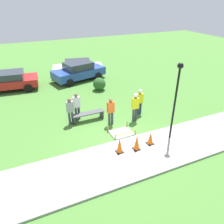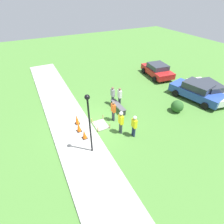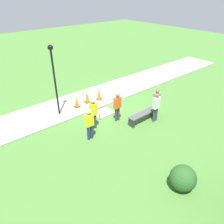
{
  "view_description": "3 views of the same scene",
  "coord_description": "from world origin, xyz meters",
  "px_view_note": "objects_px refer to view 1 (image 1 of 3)",
  "views": [
    {
      "loc": [
        -4.21,
        -8.29,
        6.74
      ],
      "look_at": [
        0.31,
        1.78,
        0.77
      ],
      "focal_mm": 35.0,
      "sensor_mm": 36.0,
      "label": 1
    },
    {
      "loc": [
        9.61,
        -3.15,
        8.38
      ],
      "look_at": [
        0.59,
        1.42,
        1.1
      ],
      "focal_mm": 28.0,
      "sensor_mm": 36.0,
      "label": 2
    },
    {
      "loc": [
        7.18,
        9.6,
        6.61
      ],
      "look_at": [
        0.77,
        1.95,
        0.85
      ],
      "focal_mm": 35.0,
      "sensor_mm": 36.0,
      "label": 3
    }
  ],
  "objects_px": {
    "traffic_cone_sidewalk_edge": "(150,138)",
    "park_bench": "(88,115)",
    "bystander_in_gray_shirt": "(77,105)",
    "parked_car_red": "(11,80)",
    "lamppost_near": "(176,92)",
    "worker_assistant": "(135,105)",
    "parked_car_blue": "(79,71)",
    "traffic_cone_near_patch": "(120,145)",
    "traffic_cone_far_patch": "(137,142)",
    "parked_car_white": "(78,67)",
    "bystander_in_orange_shirt": "(111,110)",
    "bystander_in_white_shirt": "(70,110)",
    "worker_supervisor": "(140,100)"
  },
  "relations": [
    {
      "from": "traffic_cone_far_patch",
      "to": "parked_car_white",
      "type": "bearing_deg",
      "value": 86.91
    },
    {
      "from": "lamppost_near",
      "to": "parked_car_blue",
      "type": "bearing_deg",
      "value": 99.1
    },
    {
      "from": "traffic_cone_sidewalk_edge",
      "to": "parked_car_red",
      "type": "relative_size",
      "value": 0.16
    },
    {
      "from": "bystander_in_gray_shirt",
      "to": "lamppost_near",
      "type": "height_order",
      "value": "lamppost_near"
    },
    {
      "from": "traffic_cone_near_patch",
      "to": "parked_car_red",
      "type": "xyz_separation_m",
      "value": [
        -4.32,
        10.79,
        0.25
      ]
    },
    {
      "from": "parked_car_red",
      "to": "parked_car_white",
      "type": "height_order",
      "value": "parked_car_white"
    },
    {
      "from": "parked_car_blue",
      "to": "bystander_in_orange_shirt",
      "type": "bearing_deg",
      "value": -106.93
    },
    {
      "from": "worker_supervisor",
      "to": "parked_car_blue",
      "type": "relative_size",
      "value": 0.35
    },
    {
      "from": "worker_supervisor",
      "to": "worker_assistant",
      "type": "height_order",
      "value": "worker_assistant"
    },
    {
      "from": "worker_supervisor",
      "to": "bystander_in_white_shirt",
      "type": "height_order",
      "value": "worker_supervisor"
    },
    {
      "from": "traffic_cone_sidewalk_edge",
      "to": "lamppost_near",
      "type": "distance_m",
      "value": 2.59
    },
    {
      "from": "worker_assistant",
      "to": "parked_car_red",
      "type": "xyz_separation_m",
      "value": [
        -6.51,
        8.35,
        -0.33
      ]
    },
    {
      "from": "traffic_cone_far_patch",
      "to": "worker_assistant",
      "type": "distance_m",
      "value": 2.97
    },
    {
      "from": "park_bench",
      "to": "lamppost_near",
      "type": "distance_m",
      "value": 5.41
    },
    {
      "from": "park_bench",
      "to": "parked_car_white",
      "type": "relative_size",
      "value": 0.41
    },
    {
      "from": "bystander_in_orange_shirt",
      "to": "lamppost_near",
      "type": "relative_size",
      "value": 0.42
    },
    {
      "from": "bystander_in_white_shirt",
      "to": "parked_car_white",
      "type": "bearing_deg",
      "value": 70.93
    },
    {
      "from": "bystander_in_orange_shirt",
      "to": "bystander_in_gray_shirt",
      "type": "distance_m",
      "value": 2.12
    },
    {
      "from": "bystander_in_gray_shirt",
      "to": "lamppost_near",
      "type": "distance_m",
      "value": 5.81
    },
    {
      "from": "worker_supervisor",
      "to": "parked_car_blue",
      "type": "distance_m",
      "value": 7.86
    },
    {
      "from": "park_bench",
      "to": "parked_car_red",
      "type": "xyz_separation_m",
      "value": [
        -3.97,
        7.18,
        0.38
      ]
    },
    {
      "from": "traffic_cone_sidewalk_edge",
      "to": "park_bench",
      "type": "bearing_deg",
      "value": 119.24
    },
    {
      "from": "bystander_in_white_shirt",
      "to": "parked_car_white",
      "type": "xyz_separation_m",
      "value": [
        2.88,
        8.32,
        -0.17
      ]
    },
    {
      "from": "parked_car_red",
      "to": "lamppost_near",
      "type": "bearing_deg",
      "value": -48.98
    },
    {
      "from": "lamppost_near",
      "to": "parked_car_blue",
      "type": "height_order",
      "value": "lamppost_near"
    },
    {
      "from": "park_bench",
      "to": "parked_car_blue",
      "type": "relative_size",
      "value": 0.4
    },
    {
      "from": "bystander_in_gray_shirt",
      "to": "parked_car_red",
      "type": "height_order",
      "value": "bystander_in_gray_shirt"
    },
    {
      "from": "traffic_cone_far_patch",
      "to": "parked_car_red",
      "type": "relative_size",
      "value": 0.19
    },
    {
      "from": "bystander_in_orange_shirt",
      "to": "parked_car_blue",
      "type": "height_order",
      "value": "bystander_in_orange_shirt"
    },
    {
      "from": "lamppost_near",
      "to": "traffic_cone_far_patch",
      "type": "bearing_deg",
      "value": -175.83
    },
    {
      "from": "traffic_cone_far_patch",
      "to": "worker_assistant",
      "type": "xyz_separation_m",
      "value": [
        1.35,
        2.58,
        0.57
      ]
    },
    {
      "from": "traffic_cone_sidewalk_edge",
      "to": "worker_supervisor",
      "type": "bearing_deg",
      "value": 69.23
    },
    {
      "from": "parked_car_white",
      "to": "parked_car_blue",
      "type": "bearing_deg",
      "value": -91.14
    },
    {
      "from": "traffic_cone_sidewalk_edge",
      "to": "park_bench",
      "type": "distance_m",
      "value": 4.18
    },
    {
      "from": "worker_assistant",
      "to": "parked_car_red",
      "type": "relative_size",
      "value": 0.42
    },
    {
      "from": "worker_supervisor",
      "to": "parked_car_blue",
      "type": "xyz_separation_m",
      "value": [
        -1.65,
        7.68,
        -0.19
      ]
    },
    {
      "from": "worker_supervisor",
      "to": "bystander_in_white_shirt",
      "type": "xyz_separation_m",
      "value": [
        -4.25,
        0.57,
        -0.06
      ]
    },
    {
      "from": "worker_supervisor",
      "to": "parked_car_blue",
      "type": "bearing_deg",
      "value": 102.12
    },
    {
      "from": "bystander_in_gray_shirt",
      "to": "bystander_in_white_shirt",
      "type": "xyz_separation_m",
      "value": [
        -0.5,
        -0.4,
        -0.03
      ]
    },
    {
      "from": "traffic_cone_sidewalk_edge",
      "to": "worker_assistant",
      "type": "bearing_deg",
      "value": 78.54
    },
    {
      "from": "bystander_in_orange_shirt",
      "to": "traffic_cone_sidewalk_edge",
      "type": "bearing_deg",
      "value": -69.76
    },
    {
      "from": "parked_car_red",
      "to": "bystander_in_white_shirt",
      "type": "bearing_deg",
      "value": -60.6
    },
    {
      "from": "parked_car_white",
      "to": "worker_assistant",
      "type": "bearing_deg",
      "value": -73.88
    },
    {
      "from": "traffic_cone_far_patch",
      "to": "parked_car_blue",
      "type": "xyz_separation_m",
      "value": [
        0.37,
        10.9,
        0.29
      ]
    },
    {
      "from": "worker_assistant",
      "to": "bystander_in_gray_shirt",
      "type": "xyz_separation_m",
      "value": [
        -3.07,
        1.6,
        -0.11
      ]
    },
    {
      "from": "bystander_in_white_shirt",
      "to": "traffic_cone_far_patch",
      "type": "bearing_deg",
      "value": -59.52
    },
    {
      "from": "traffic_cone_near_patch",
      "to": "traffic_cone_far_patch",
      "type": "relative_size",
      "value": 0.98
    },
    {
      "from": "worker_assistant",
      "to": "parked_car_white",
      "type": "height_order",
      "value": "worker_assistant"
    },
    {
      "from": "worker_assistant",
      "to": "bystander_in_orange_shirt",
      "type": "xyz_separation_m",
      "value": [
        -1.48,
        0.19,
        -0.13
      ]
    },
    {
      "from": "bystander_in_gray_shirt",
      "to": "bystander_in_white_shirt",
      "type": "bearing_deg",
      "value": -141.63
    }
  ]
}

